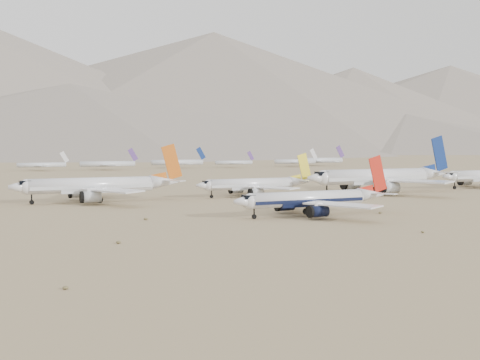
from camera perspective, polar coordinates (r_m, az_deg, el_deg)
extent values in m
plane|color=#87714E|center=(134.37, 5.45, -3.79)|extent=(7000.00, 7000.00, 0.00)
cylinder|color=silver|center=(142.03, 6.41, -1.76)|extent=(29.95, 3.54, 3.54)
cube|color=black|center=(142.06, 6.41, -1.94)|extent=(29.35, 3.59, 0.80)
sphere|color=silver|center=(134.64, 1.02, -2.02)|extent=(3.54, 3.54, 3.54)
cube|color=black|center=(134.32, 0.81, -1.61)|extent=(2.48, 2.30, 0.89)
cone|color=silver|center=(152.68, 12.30, -1.37)|extent=(7.49, 3.54, 3.54)
cube|color=silver|center=(134.69, 9.64, -2.32)|extent=(11.57, 18.23, 0.55)
cube|color=silver|center=(150.88, 13.54, -1.27)|extent=(4.75, 6.22, 0.21)
cylinder|color=black|center=(135.19, 7.48, -2.97)|extent=(4.16, 2.55, 2.55)
cube|color=silver|center=(152.20, 5.03, -1.66)|extent=(11.57, 18.23, 0.55)
cube|color=silver|center=(156.24, 11.94, -1.10)|extent=(4.75, 6.22, 0.21)
cylinder|color=black|center=(147.63, 4.33, -2.43)|extent=(4.16, 2.55, 2.55)
cube|color=red|center=(153.66, 12.93, 0.58)|extent=(5.68, 0.28, 9.35)
cylinder|color=black|center=(135.41, 1.35, -3.49)|extent=(1.06, 0.44, 1.06)
cylinder|color=black|center=(140.95, 7.37, -3.17)|extent=(1.49, 0.89, 1.49)
cylinder|color=black|center=(145.10, 6.30, -2.98)|extent=(1.49, 0.89, 1.49)
cylinder|color=silver|center=(213.42, 12.70, 0.34)|extent=(42.70, 5.18, 5.18)
cube|color=silver|center=(213.45, 12.70, 0.16)|extent=(41.84, 5.25, 1.16)
sphere|color=silver|center=(200.80, 7.94, 0.21)|extent=(5.18, 5.18, 5.18)
cube|color=black|center=(200.30, 7.75, 0.61)|extent=(3.62, 3.36, 1.29)
cone|color=silver|center=(230.78, 17.83, 0.57)|extent=(10.67, 5.18, 5.18)
cube|color=silver|center=(204.14, 16.06, -0.09)|extent=(16.49, 25.99, 0.80)
cube|color=silver|center=(228.69, 19.06, 0.69)|extent=(6.78, 8.86, 0.31)
cylinder|color=silver|center=(203.95, 14.02, -0.72)|extent=(5.93, 3.73, 3.73)
cube|color=silver|center=(227.36, 10.98, 0.30)|extent=(16.49, 25.99, 0.80)
cube|color=silver|center=(235.75, 17.37, 0.79)|extent=(6.78, 8.86, 0.31)
cylinder|color=silver|center=(220.52, 10.50, -0.39)|extent=(5.93, 3.73, 3.73)
cube|color=navy|center=(232.64, 18.39, 2.40)|extent=(8.09, 0.41, 13.33)
cylinder|color=black|center=(201.85, 8.23, -1.25)|extent=(1.55, 0.65, 1.55)
cylinder|color=black|center=(212.03, 13.67, -1.01)|extent=(2.17, 1.29, 2.17)
cylinder|color=black|center=(217.64, 12.46, -0.89)|extent=(2.17, 1.29, 2.17)
cylinder|color=silver|center=(195.45, 1.03, -0.37)|extent=(29.64, 3.60, 3.60)
cube|color=silver|center=(195.48, 1.03, -0.50)|extent=(29.05, 3.66, 0.81)
sphere|color=silver|center=(189.21, -2.97, -0.49)|extent=(3.60, 3.60, 3.60)
cube|color=black|center=(188.94, -3.12, -0.20)|extent=(2.52, 2.34, 0.90)
cone|color=silver|center=(204.37, 5.62, -0.15)|extent=(7.41, 3.60, 3.60)
cube|color=silver|center=(187.36, 3.10, -0.72)|extent=(11.45, 18.04, 0.56)
cube|color=silver|center=(202.21, 6.47, -0.07)|extent=(4.71, 6.15, 0.22)
cylinder|color=silver|center=(188.35, 1.60, -1.19)|extent=(4.12, 2.59, 2.59)
cube|color=silver|center=(205.84, 0.28, -0.37)|extent=(11.45, 18.04, 0.56)
cube|color=silver|center=(208.01, 5.46, 0.03)|extent=(4.71, 6.15, 0.22)
cylinder|color=silver|center=(201.44, -0.33, -0.91)|extent=(4.12, 2.59, 2.59)
cube|color=yellow|center=(205.22, 6.11, 1.29)|extent=(5.62, 0.29, 9.26)
cylinder|color=black|center=(189.82, -2.72, -1.57)|extent=(1.08, 0.45, 1.08)
cylinder|color=black|center=(194.02, 1.69, -1.40)|extent=(1.51, 0.90, 1.51)
cylinder|color=black|center=(198.49, 1.02, -1.30)|extent=(1.51, 0.90, 1.51)
cylinder|color=silver|center=(181.02, -13.87, -0.46)|extent=(35.91, 4.39, 4.39)
cube|color=silver|center=(181.05, -13.86, -0.64)|extent=(35.19, 4.45, 0.99)
sphere|color=silver|center=(178.15, -19.52, -0.61)|extent=(4.39, 4.39, 4.39)
cube|color=black|center=(178.01, -19.74, -0.23)|extent=(3.07, 2.85, 1.10)
cone|color=silver|center=(186.88, -7.20, -0.18)|extent=(8.98, 4.39, 4.39)
cube|color=silver|center=(169.37, -12.05, -0.95)|extent=(13.87, 21.85, 0.68)
cube|color=silver|center=(183.51, -6.27, -0.07)|extent=(5.70, 7.45, 0.26)
cylinder|color=silver|center=(172.12, -13.88, -1.56)|extent=(4.99, 3.16, 3.16)
cube|color=silver|center=(194.01, -13.85, -0.45)|extent=(13.87, 21.85, 0.68)
cube|color=silver|center=(191.33, -7.11, 0.06)|extent=(5.70, 7.45, 0.26)
cylinder|color=silver|center=(189.51, -15.01, -1.15)|extent=(4.99, 3.16, 3.16)
cube|color=#C85B13|center=(187.43, -6.49, 1.74)|extent=(6.81, 0.35, 11.21)
cylinder|color=black|center=(178.61, -19.15, -2.01)|extent=(1.32, 0.55, 1.32)
cylinder|color=black|center=(178.65, -13.17, -1.83)|extent=(1.84, 1.10, 1.84)
cylinder|color=black|center=(184.63, -13.60, -1.67)|extent=(1.84, 1.10, 1.84)
sphere|color=silver|center=(242.68, 19.52, 0.32)|extent=(4.27, 4.27, 4.27)
cube|color=black|center=(242.17, 19.42, 0.60)|extent=(2.99, 2.78, 1.07)
cube|color=silver|center=(266.04, 20.70, 0.37)|extent=(13.67, 21.54, 0.66)
cylinder|color=silver|center=(260.18, 20.57, -0.11)|extent=(4.92, 3.08, 3.08)
cylinder|color=black|center=(243.68, 19.68, -0.68)|extent=(1.28, 0.53, 1.28)
cylinder|color=silver|center=(424.03, -18.29, 1.37)|extent=(31.62, 3.12, 3.12)
cube|color=silver|center=(426.14, -16.32, 2.12)|extent=(6.30, 0.31, 7.93)
cube|color=silver|center=(415.94, -18.14, 1.27)|extent=(8.33, 14.56, 0.31)
cube|color=silver|center=(432.15, -18.44, 1.33)|extent=(8.33, 14.56, 0.31)
cylinder|color=silver|center=(425.27, -12.43, 1.50)|extent=(38.00, 3.76, 3.76)
cube|color=#553480|center=(429.66, -10.12, 2.39)|extent=(7.57, 0.38, 9.53)
cube|color=silver|center=(415.73, -12.11, 1.39)|extent=(10.01, 17.49, 0.38)
cube|color=silver|center=(434.85, -12.73, 1.46)|extent=(10.01, 17.49, 0.38)
cylinder|color=silver|center=(454.64, -5.95, 1.68)|extent=(40.32, 3.98, 3.98)
cube|color=navy|center=(461.34, -3.74, 2.54)|extent=(8.03, 0.40, 10.11)
cube|color=silver|center=(444.86, -5.49, 1.57)|extent=(10.62, 18.56, 0.40)
cube|color=silver|center=(464.47, -6.39, 1.63)|extent=(10.62, 18.56, 0.40)
cylinder|color=silver|center=(464.08, -0.59, 1.67)|extent=(30.87, 3.05, 3.05)
cube|color=#553480|center=(470.37, 1.01, 2.31)|extent=(6.15, 0.31, 7.74)
cube|color=silver|center=(456.89, -0.16, 1.58)|extent=(8.13, 14.21, 0.31)
cube|color=silver|center=(471.33, -1.00, 1.63)|extent=(8.13, 14.21, 0.31)
cylinder|color=silver|center=(485.66, 5.27, 1.75)|extent=(36.71, 3.63, 3.63)
cube|color=silver|center=(494.71, 6.98, 2.48)|extent=(7.31, 0.36, 9.21)
cube|color=silver|center=(477.57, 5.86, 1.66)|extent=(9.67, 16.90, 0.36)
cube|color=silver|center=(493.82, 4.70, 1.72)|extent=(9.67, 16.90, 0.36)
cylinder|color=silver|center=(512.81, 7.57, 1.86)|extent=(44.21, 4.37, 4.37)
cube|color=#553480|center=(524.47, 9.48, 2.68)|extent=(8.81, 0.44, 11.09)
cube|color=silver|center=(503.33, 8.29, 1.75)|extent=(11.65, 20.35, 0.44)
cube|color=silver|center=(522.41, 6.88, 1.81)|extent=(11.65, 20.35, 0.44)
cone|color=slate|center=(1619.79, -16.40, 6.73)|extent=(1824.00, 1824.00, 240.00)
cone|color=slate|center=(1941.34, -2.48, 8.32)|extent=(2356.00, 2356.00, 380.00)
cone|color=slate|center=(2136.69, 10.66, 6.59)|extent=(1682.00, 1682.00, 290.00)
cone|color=slate|center=(2644.63, 19.26, 6.46)|extent=(2380.00, 2380.00, 350.00)
cone|color=slate|center=(1234.69, -15.73, 5.57)|extent=(1260.00, 1260.00, 140.00)
cone|color=slate|center=(1618.13, 15.50, 4.27)|extent=(900.00, 900.00, 100.00)
ellipsoid|color=brown|center=(72.42, -16.21, -9.77)|extent=(0.70, 0.70, 0.39)
ellipsoid|color=brown|center=(103.40, -11.44, -5.80)|extent=(0.84, 0.84, 0.46)
ellipsoid|color=brown|center=(135.02, -8.92, -3.65)|extent=(0.98, 0.98, 0.54)
ellipsoid|color=brown|center=(118.78, 16.93, -4.73)|extent=(0.70, 0.70, 0.39)
ellipsoid|color=brown|center=(149.66, 13.14, -3.04)|extent=(0.84, 0.84, 0.46)
ellipsoid|color=brown|center=(181.06, 10.67, -1.93)|extent=(0.98, 0.98, 0.54)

